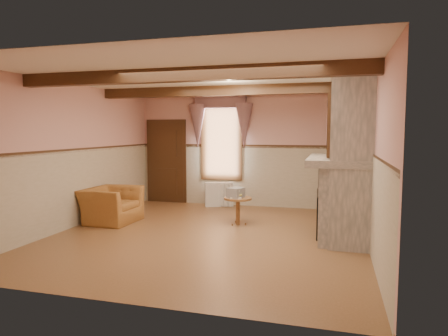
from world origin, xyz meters
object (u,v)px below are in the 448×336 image
(radiator, at_px, (219,194))
(bowl, at_px, (339,155))
(mantel_clock, at_px, (339,150))
(side_table, at_px, (238,211))
(armchair, at_px, (111,205))
(oil_lamp, at_px, (339,148))

(radiator, height_order, bowl, bowl)
(radiator, xyz_separation_m, mantel_clock, (2.83, -1.46, 1.22))
(side_table, bearing_deg, radiator, 117.25)
(bowl, xyz_separation_m, mantel_clock, (0.00, 0.76, 0.05))
(armchair, relative_size, bowl, 2.97)
(side_table, bearing_deg, armchair, -169.17)
(armchair, distance_m, mantel_clock, 4.71)
(radiator, bearing_deg, side_table, -85.70)
(oil_lamp, bearing_deg, side_table, -174.69)
(oil_lamp, bearing_deg, bowl, -90.00)
(armchair, relative_size, side_table, 1.96)
(bowl, relative_size, oil_lamp, 1.32)
(armchair, xyz_separation_m, oil_lamp, (4.49, 0.67, 1.20))
(armchair, xyz_separation_m, mantel_clock, (4.49, 0.80, 1.16))
(side_table, xyz_separation_m, bowl, (1.92, -0.46, 1.19))
(armchair, bearing_deg, side_table, -77.47)
(armchair, relative_size, mantel_clock, 4.58)
(side_table, relative_size, mantel_clock, 2.34)
(mantel_clock, bearing_deg, bowl, -90.00)
(side_table, height_order, mantel_clock, mantel_clock)
(side_table, relative_size, radiator, 0.80)
(bowl, bearing_deg, armchair, -179.57)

